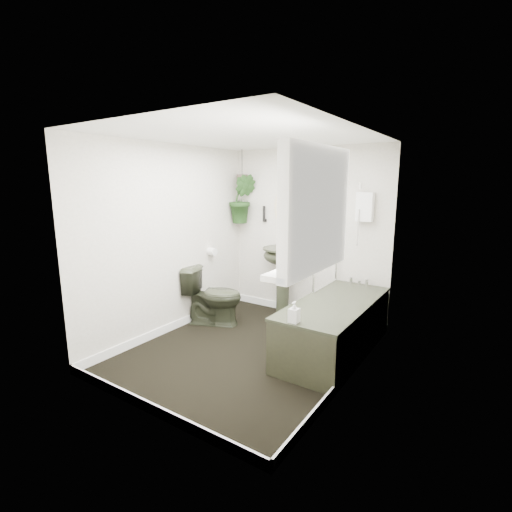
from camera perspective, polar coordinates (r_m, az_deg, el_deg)
The scene contains 22 objects.
floor at distance 4.28m, azimuth -1.15°, elevation -14.40°, with size 2.30×2.80×0.02m, color black.
ceiling at distance 3.88m, azimuth -1.29°, elevation 18.17°, with size 2.30×2.80×0.02m, color white.
wall_back at distance 5.13m, azimuth 7.83°, elevation 3.40°, with size 2.30×0.02×2.30m, color silver.
wall_front at distance 2.90m, azimuth -17.34°, elevation -3.09°, with size 2.30×0.02×2.30m, color silver.
wall_left at distance 4.67m, azimuth -12.99°, elevation 2.45°, with size 0.02×2.80×2.30m, color silver.
wall_right at distance 3.40m, azimuth 15.04°, elevation -0.88°, with size 0.02×2.80×2.30m, color silver.
skirting at distance 4.25m, azimuth -1.15°, elevation -13.67°, with size 2.30×2.80×0.10m, color white.
bathtub at distance 4.22m, azimuth 11.96°, elevation -10.58°, with size 0.72×1.72×0.58m, color #292E1F, non-canonical shape.
bath_screen at distance 4.54m, azimuth 10.90°, elevation 3.94°, with size 0.04×0.72×1.40m, color silver, non-canonical shape.
shower_box at distance 4.73m, azimuth 16.41°, elevation 7.26°, with size 0.20×0.10×0.35m, color white.
oval_mirror at distance 5.18m, azimuth 5.07°, elevation 7.43°, with size 0.46×0.03×0.62m, color #C9B993.
wall_sconce at distance 5.38m, azimuth 1.23°, elevation 6.54°, with size 0.04×0.04×0.22m, color black.
toilet_roll_holder at distance 5.17m, azimuth -6.80°, elevation 0.68°, with size 0.11×0.11×0.11m, color white.
window_recess at distance 2.71m, azimuth 9.36°, elevation 7.02°, with size 0.08×1.00×0.90m, color white.
window_sill at distance 2.80m, azimuth 7.78°, elevation -1.48°, with size 0.18×1.00×0.04m, color white.
window_blinds at distance 2.73m, azimuth 8.49°, elevation 7.08°, with size 0.01×0.86×0.76m, color white.
toilet at distance 4.93m, azimuth -6.59°, elevation -6.07°, with size 0.43×0.75×0.76m, color #292E1F.
pedestal_sink at distance 5.22m, azimuth 4.14°, elevation -3.85°, with size 0.57×0.48×0.97m, color #292E1F, non-canonical shape.
sill_plant at distance 2.74m, azimuth 7.42°, elevation 1.22°, with size 0.22×0.19×0.24m, color black.
hanging_plant at distance 5.44m, azimuth -2.12°, elevation 8.74°, with size 0.39×0.31×0.70m, color black.
soap_bottle at distance 3.44m, azimuth 5.89°, elevation -8.58°, with size 0.09×0.09×0.20m, color #302C2D.
hanging_pot at distance 5.44m, azimuth -2.15°, elevation 11.80°, with size 0.16×0.16×0.12m, color #493B33.
Camera 1 is at (2.20, -3.17, 1.84)m, focal length 26.00 mm.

